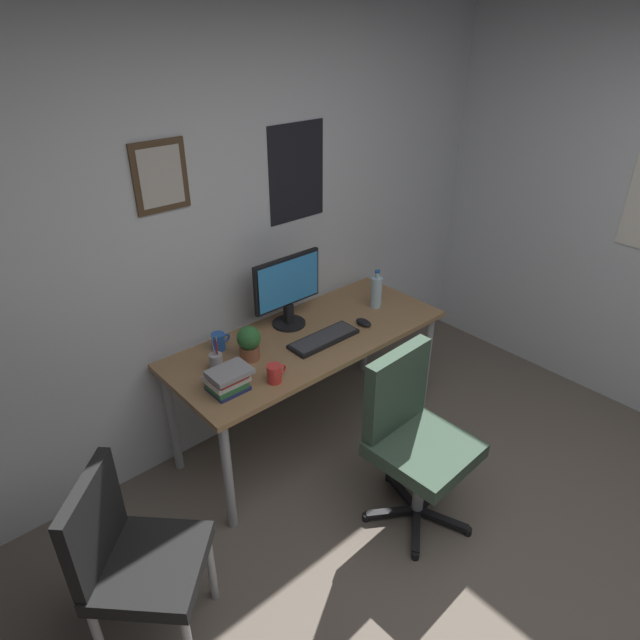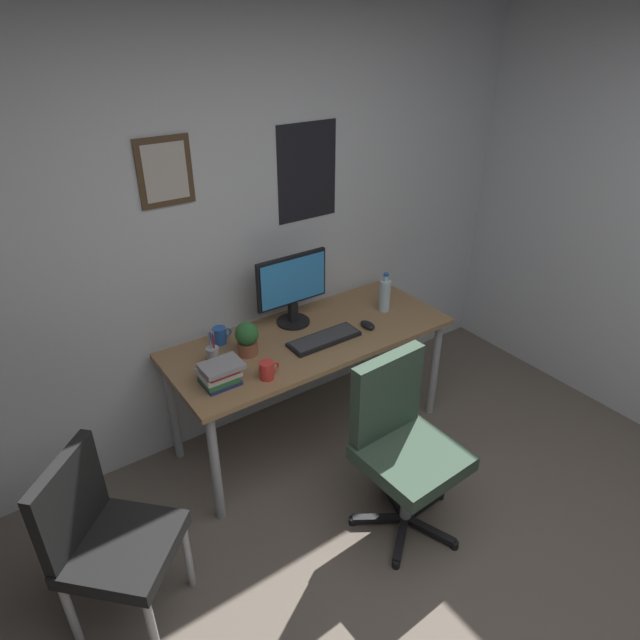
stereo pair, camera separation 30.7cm
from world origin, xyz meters
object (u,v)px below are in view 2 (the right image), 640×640
(office_chair, at_px, (401,439))
(potted_plant, at_px, (247,338))
(computer_mouse, at_px, (368,325))
(pen_cup, at_px, (213,354))
(book_stack_left, at_px, (220,373))
(water_bottle, at_px, (385,295))
(monitor, at_px, (292,287))
(coffee_mug_far, at_px, (220,335))
(keyboard, at_px, (324,339))
(coffee_mug_near, at_px, (267,370))
(side_chair, at_px, (105,535))

(office_chair, bearing_deg, potted_plant, 114.98)
(computer_mouse, distance_m, pen_cup, 0.94)
(office_chair, relative_size, pen_cup, 4.75)
(potted_plant, bearing_deg, book_stack_left, -146.40)
(water_bottle, relative_size, book_stack_left, 1.23)
(potted_plant, distance_m, book_stack_left, 0.30)
(monitor, xyz_separation_m, water_bottle, (0.56, -0.19, -0.13))
(potted_plant, bearing_deg, coffee_mug_far, 110.65)
(office_chair, height_order, computer_mouse, office_chair)
(keyboard, distance_m, coffee_mug_near, 0.47)
(side_chair, height_order, water_bottle, water_bottle)
(office_chair, height_order, potted_plant, office_chair)
(potted_plant, relative_size, book_stack_left, 0.95)
(computer_mouse, relative_size, book_stack_left, 0.53)
(coffee_mug_far, bearing_deg, office_chair, -65.80)
(coffee_mug_near, bearing_deg, coffee_mug_far, 95.70)
(side_chair, xyz_separation_m, coffee_mug_near, (0.95, 0.30, 0.28))
(office_chair, relative_size, book_stack_left, 4.62)
(side_chair, bearing_deg, computer_mouse, 13.45)
(keyboard, distance_m, coffee_mug_far, 0.59)
(office_chair, relative_size, computer_mouse, 8.64)
(coffee_mug_near, relative_size, coffee_mug_far, 1.00)
(coffee_mug_far, relative_size, book_stack_left, 0.56)
(computer_mouse, relative_size, coffee_mug_near, 0.96)
(water_bottle, xyz_separation_m, coffee_mug_far, (-1.02, 0.23, -0.06))
(coffee_mug_near, distance_m, book_stack_left, 0.24)
(monitor, xyz_separation_m, potted_plant, (-0.39, -0.15, -0.13))
(side_chair, bearing_deg, water_bottle, 15.15)
(water_bottle, height_order, coffee_mug_near, water_bottle)
(computer_mouse, distance_m, potted_plant, 0.74)
(office_chair, distance_m, keyboard, 0.74)
(monitor, relative_size, pen_cup, 2.30)
(water_bottle, distance_m, coffee_mug_far, 1.05)
(office_chair, xyz_separation_m, side_chair, (-1.37, 0.28, -0.03))
(water_bottle, bearing_deg, keyboard, -170.14)
(monitor, bearing_deg, computer_mouse, -42.72)
(potted_plant, bearing_deg, coffee_mug_near, -96.06)
(computer_mouse, relative_size, water_bottle, 0.44)
(keyboard, height_order, water_bottle, water_bottle)
(keyboard, height_order, computer_mouse, computer_mouse)
(book_stack_left, bearing_deg, coffee_mug_far, 64.10)
(keyboard, height_order, book_stack_left, book_stack_left)
(computer_mouse, bearing_deg, potted_plant, 168.14)
(coffee_mug_far, bearing_deg, potted_plant, -69.35)
(water_bottle, bearing_deg, computer_mouse, -153.09)
(computer_mouse, distance_m, book_stack_left, 0.97)
(monitor, distance_m, book_stack_left, 0.73)
(side_chair, bearing_deg, pen_cup, 36.60)
(coffee_mug_near, height_order, book_stack_left, book_stack_left)
(monitor, bearing_deg, coffee_mug_far, 175.25)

